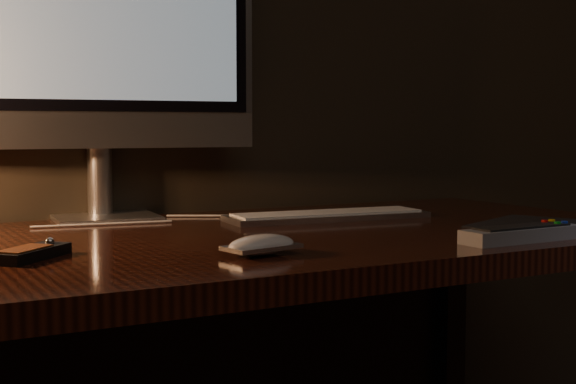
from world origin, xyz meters
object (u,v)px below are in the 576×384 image
keyboard (328,215)px  monitor (103,26)px  desk (222,300)px  media_remote (31,253)px  mouse (262,248)px  tv_remote (522,233)px

keyboard → monitor: bearing=157.6°
desk → media_remote: (-0.37, -0.16, 0.14)m
monitor → mouse: 0.67m
keyboard → mouse: 0.47m
monitor → keyboard: 0.58m
monitor → keyboard: (0.39, -0.21, -0.38)m
keyboard → mouse: mouse is taller
desk → tv_remote: 0.54m
media_remote → tv_remote: bearing=-59.4°
monitor → desk: bearing=-56.5°
keyboard → tv_remote: 0.43m
desk → keyboard: bearing=10.9°
mouse → media_remote: bearing=146.9°
media_remote → tv_remote: (0.73, -0.21, 0.00)m
monitor → mouse: (0.07, -0.55, -0.37)m
desk → media_remote: size_ratio=12.49×
desk → mouse: (-0.07, -0.29, 0.14)m
mouse → tv_remote: (0.44, -0.08, 0.00)m
monitor → tv_remote: bearing=-45.9°
desk → media_remote: bearing=-155.9°
monitor → media_remote: (-0.23, -0.42, -0.37)m
desk → monitor: bearing=118.3°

